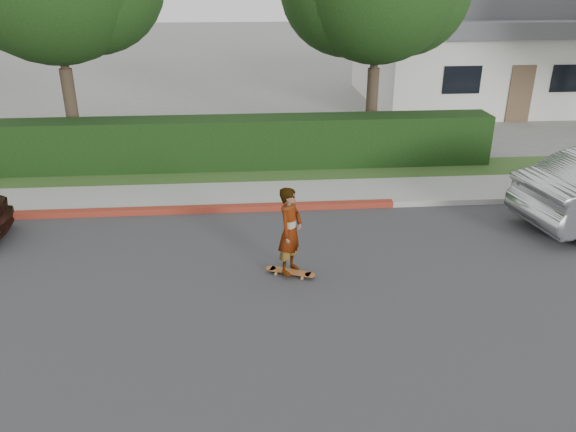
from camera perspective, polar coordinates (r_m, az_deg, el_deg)
name	(u,v)px	position (r m, az deg, el deg)	size (l,w,h in m)	color
ground	(395,298)	(10.02, 10.78, -8.20)	(120.00, 120.00, 0.00)	slate
road	(395,298)	(10.01, 10.79, -8.18)	(60.00, 8.00, 0.01)	#2D2D30
curb_far	(351,205)	(13.54, 6.45, 1.13)	(60.00, 0.20, 0.15)	#9E9E99
curb_red_section	(140,211)	(13.53, -14.83, 0.46)	(12.00, 0.21, 0.15)	maroon
sidewalk_far	(345,192)	(14.37, 5.78, 2.44)	(60.00, 1.60, 0.12)	gray
planting_strip	(335,172)	(15.85, 4.78, 4.48)	(60.00, 1.60, 0.10)	#2D4C1E
hedge	(227,144)	(16.02, -6.22, 7.25)	(15.00, 1.00, 1.50)	black
house	(486,51)	(26.55, 19.46, 15.52)	(10.60, 8.60, 4.30)	beige
skateboard	(290,272)	(10.48, 0.22, -5.69)	(0.95, 0.55, 0.09)	#B68A32
skateboarder	(290,231)	(10.09, 0.23, -1.52)	(0.60, 0.40, 1.65)	white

